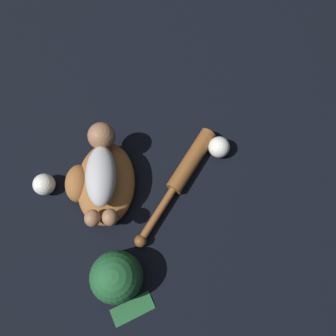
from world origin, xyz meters
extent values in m
plane|color=black|center=(0.00, 0.00, 0.00)|extent=(6.00, 6.00, 0.00)
ellipsoid|color=#935B2D|center=(-0.05, -0.04, 0.05)|extent=(0.32, 0.24, 0.10)
ellipsoid|color=#935B2D|center=(-0.04, 0.05, 0.05)|extent=(0.14, 0.11, 0.10)
ellipsoid|color=#B2B2B7|center=(-0.05, -0.04, 0.14)|extent=(0.21, 0.12, 0.08)
sphere|color=#936647|center=(0.08, -0.06, 0.14)|extent=(0.09, 0.09, 0.09)
ellipsoid|color=#936647|center=(-0.18, 0.00, 0.12)|extent=(0.06, 0.06, 0.05)
ellipsoid|color=#936647|center=(-0.19, -0.05, 0.12)|extent=(0.06, 0.06, 0.05)
cylinder|color=brown|center=(-0.01, -0.35, 0.03)|extent=(0.23, 0.21, 0.06)
cylinder|color=brown|center=(-0.19, -0.20, 0.03)|extent=(0.17, 0.15, 0.03)
sphere|color=brown|center=(-0.26, -0.13, 0.03)|extent=(0.04, 0.04, 0.04)
sphere|color=white|center=(0.02, -0.46, 0.04)|extent=(0.08, 0.08, 0.08)
sphere|color=white|center=(-0.02, 0.17, 0.04)|extent=(0.08, 0.08, 0.08)
cylinder|color=#1E562D|center=(-0.37, -0.05, 0.03)|extent=(0.16, 0.16, 0.07)
sphere|color=#1E562D|center=(-0.37, -0.05, 0.08)|extent=(0.16, 0.16, 0.16)
cube|color=#1E562D|center=(-0.47, -0.08, 0.00)|extent=(0.09, 0.15, 0.01)
camera|label=1|loc=(-0.38, -0.21, 1.14)|focal=35.00mm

